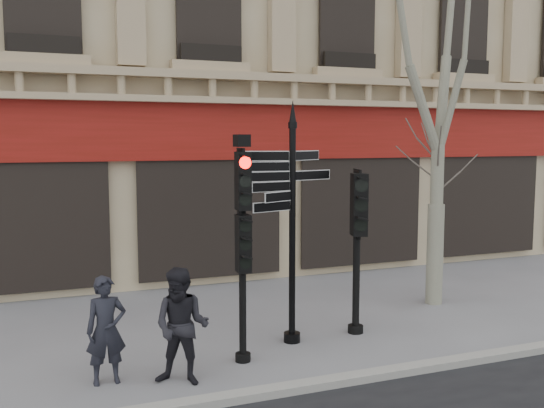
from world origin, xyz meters
The scene contains 8 objects.
ground centered at (0.00, 0.00, 0.00)m, with size 80.00×80.00×0.00m, color slate.
kerb centered at (0.00, -1.40, 0.06)m, with size 80.00×0.25×0.12m, color gray.
fingerpost centered at (0.18, 0.51, 2.73)m, with size 1.85×1.85×4.06m.
traffic_signal_main centered at (-0.88, -0.05, 2.21)m, with size 0.40×0.30×3.50m.
traffic_signal_secondary centered at (1.43, 0.54, 1.98)m, with size 0.56×0.47×2.84m.
plane_tree centered at (3.91, 1.66, 5.67)m, with size 3.04×3.04×8.08m.
pedestrian_a centered at (-2.93, -0.14, 0.77)m, with size 0.56×0.37×1.53m, color black.
pedestrian_b centered at (-1.95, -0.55, 0.83)m, with size 0.80×0.63×1.66m, color black.
Camera 1 is at (-3.76, -8.66, 3.43)m, focal length 40.00 mm.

